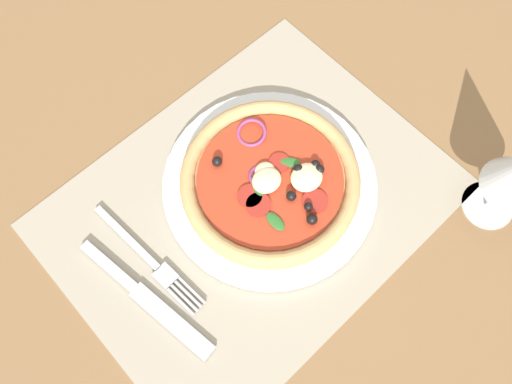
{
  "coord_description": "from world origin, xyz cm",
  "views": [
    {
      "loc": [
        14.67,
        16.88,
        58.63
      ],
      "look_at": [
        -1.0,
        0.0,
        2.48
      ],
      "focal_mm": 35.27,
      "sensor_mm": 36.0,
      "label": 1
    }
  ],
  "objects_px": {
    "plate": "(272,187)",
    "pizza": "(272,182)",
    "knife": "(146,299)",
    "fork": "(152,263)"
  },
  "relations": [
    {
      "from": "plate",
      "to": "knife",
      "type": "relative_size",
      "value": 1.33
    },
    {
      "from": "pizza",
      "to": "knife",
      "type": "distance_m",
      "value": 0.2
    },
    {
      "from": "pizza",
      "to": "knife",
      "type": "height_order",
      "value": "pizza"
    },
    {
      "from": "pizza",
      "to": "plate",
      "type": "bearing_deg",
      "value": -25.55
    },
    {
      "from": "fork",
      "to": "pizza",
      "type": "bearing_deg",
      "value": 77.02
    },
    {
      "from": "plate",
      "to": "pizza",
      "type": "height_order",
      "value": "pizza"
    },
    {
      "from": "pizza",
      "to": "fork",
      "type": "xyz_separation_m",
      "value": [
        0.17,
        -0.03,
        -0.02
      ]
    },
    {
      "from": "plate",
      "to": "pizza",
      "type": "relative_size",
      "value": 1.21
    },
    {
      "from": "plate",
      "to": "knife",
      "type": "distance_m",
      "value": 0.2
    },
    {
      "from": "pizza",
      "to": "knife",
      "type": "xyz_separation_m",
      "value": [
        0.2,
        0.0,
        -0.02
      ]
    }
  ]
}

